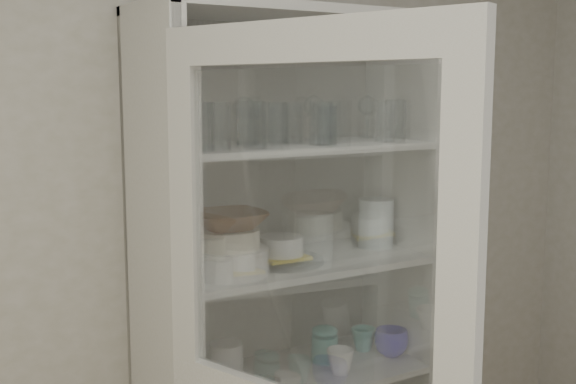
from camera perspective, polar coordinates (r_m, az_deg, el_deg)
wall_back at (r=2.57m, az=-6.44°, el=-4.06°), size 3.60×0.02×2.60m
pantry_cabinet at (r=2.62m, az=-0.72°, el=-11.95°), size 1.00×0.45×2.10m
tumbler_0 at (r=2.15m, az=-5.47°, el=5.19°), size 0.09×0.09×0.14m
tumbler_1 at (r=2.11m, az=-6.79°, el=5.14°), size 0.09×0.09×0.14m
tumbler_2 at (r=2.21m, az=-2.62°, el=5.32°), size 0.09×0.09×0.14m
tumbler_3 at (r=2.32m, az=3.09°, el=5.25°), size 0.07×0.07×0.13m
tumbler_4 at (r=2.36m, az=2.56°, el=5.45°), size 0.08×0.08×0.14m
tumbler_5 at (r=2.50m, az=8.48°, el=5.59°), size 0.10×0.10×0.15m
tumbler_6 at (r=2.51m, az=7.69°, el=5.58°), size 0.07×0.07×0.14m
tumbler_7 at (r=2.20m, az=-8.77°, el=5.07°), size 0.07×0.07×0.13m
tumbler_8 at (r=2.33m, az=-3.32°, el=5.21°), size 0.08×0.08×0.12m
tumbler_9 at (r=2.42m, az=-0.79°, el=5.48°), size 0.08×0.08×0.14m
tumbler_10 at (r=2.35m, az=-3.20°, el=5.47°), size 0.08×0.08×0.14m
tumbler_11 at (r=2.44m, az=0.37°, el=5.49°), size 0.09×0.09×0.14m
goblet_0 at (r=2.31m, az=-9.91°, el=5.43°), size 0.07×0.07×0.15m
goblet_1 at (r=2.45m, az=-3.50°, el=5.89°), size 0.08×0.08×0.17m
goblet_2 at (r=2.57m, az=2.07°, el=6.04°), size 0.08×0.08×0.17m
goblet_3 at (r=2.73m, az=6.30°, el=6.09°), size 0.08×0.08×0.17m
plate_stack_front at (r=2.29m, az=-4.66°, el=-5.48°), size 0.25×0.25×0.08m
plate_stack_back at (r=2.45m, az=-7.38°, el=-4.29°), size 0.21×0.21×0.11m
cream_bowl at (r=2.27m, az=-4.68°, el=-3.71°), size 0.22×0.22×0.06m
terracotta_bowl at (r=2.26m, az=-4.69°, el=-2.24°), size 0.26×0.26×0.06m
glass_platter at (r=2.44m, az=-0.52°, el=-5.42°), size 0.29×0.29×0.02m
yellow_trivet at (r=2.44m, az=-0.52°, el=-5.12°), size 0.16×0.16×0.01m
white_ramekin at (r=2.43m, az=-0.52°, el=-4.25°), size 0.15×0.15×0.06m
grey_bowl_stack at (r=2.68m, az=6.96°, el=-2.46°), size 0.13×0.13×0.18m
mug_blue at (r=2.76m, az=8.16°, el=-11.67°), size 0.13×0.13×0.10m
mug_teal at (r=2.80m, az=5.98°, el=-11.48°), size 0.10×0.10×0.09m
mug_white at (r=2.57m, az=4.16°, el=-13.20°), size 0.10×0.10×0.09m
teal_jar at (r=2.68m, az=2.92°, el=-12.05°), size 0.10×0.10×0.11m
white_canister at (r=2.51m, az=-4.87°, el=-13.24°), size 0.11×0.11×0.13m
tumbler_12 at (r=2.37m, az=2.76°, el=5.41°), size 0.07×0.07×0.14m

